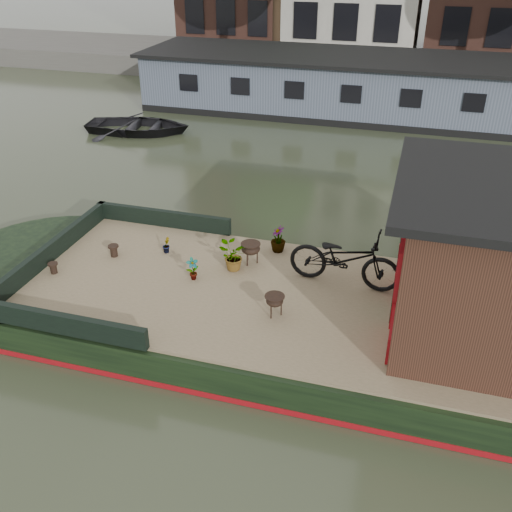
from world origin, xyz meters
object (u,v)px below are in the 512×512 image
(bicycle, at_px, (345,258))
(dinghy, at_px, (138,122))
(brazier_front, at_px, (275,305))
(potted_plant_a, at_px, (193,269))
(brazier_rear, at_px, (251,253))

(bicycle, relative_size, dinghy, 0.55)
(bicycle, xyz_separation_m, brazier_front, (-0.91, -1.26, -0.32))
(bicycle, distance_m, potted_plant_a, 2.67)
(bicycle, xyz_separation_m, brazier_rear, (-1.76, 0.23, -0.30))
(bicycle, distance_m, brazier_rear, 1.80)
(potted_plant_a, distance_m, brazier_front, 1.79)
(bicycle, height_order, brazier_front, bicycle)
(bicycle, distance_m, brazier_front, 1.59)
(potted_plant_a, relative_size, dinghy, 0.12)
(brazier_front, height_order, brazier_rear, brazier_rear)
(brazier_front, height_order, dinghy, brazier_front)
(bicycle, bearing_deg, brazier_rear, 86.67)
(brazier_front, bearing_deg, potted_plant_a, 158.90)
(brazier_rear, bearing_deg, brazier_front, -60.23)
(bicycle, relative_size, brazier_front, 5.23)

